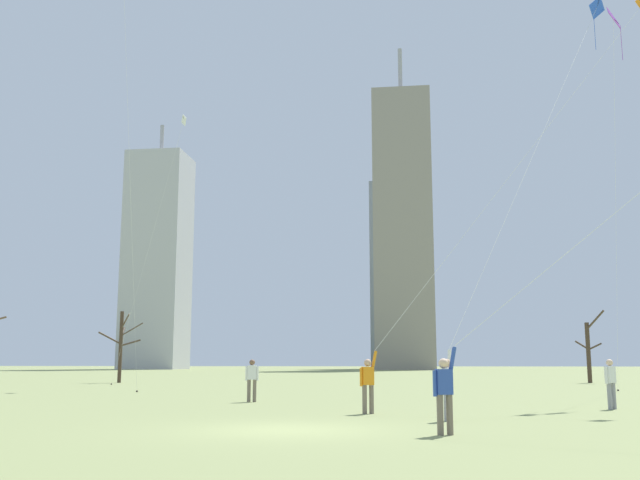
{
  "coord_description": "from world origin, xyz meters",
  "views": [
    {
      "loc": [
        2.92,
        -16.85,
        1.56
      ],
      "look_at": [
        0.0,
        6.0,
        5.42
      ],
      "focal_mm": 40.59,
      "sensor_mm": 36.0,
      "label": 1
    }
  ],
  "objects_px": {
    "distant_kite_high_overhead_red": "(125,28)",
    "bare_tree_leftmost": "(121,344)",
    "distant_kite_drifting_left_purple": "(614,47)",
    "bare_tree_right_of_center": "(589,349)",
    "kite_flyer_midfield_left_blue": "(484,291)",
    "kite_flyer_foreground_right_green": "(538,308)",
    "distant_kite_drifting_right_white": "(173,161)",
    "kite_flyer_midfield_center_orange": "(409,325)",
    "bystander_watching_nearby": "(611,381)",
    "bystander_far_off_by_trees": "(252,378)"
  },
  "relations": [
    {
      "from": "distant_kite_high_overhead_red",
      "to": "bare_tree_leftmost",
      "type": "bearing_deg",
      "value": 111.34
    },
    {
      "from": "distant_kite_drifting_left_purple",
      "to": "bare_tree_right_of_center",
      "type": "bearing_deg",
      "value": 82.01
    },
    {
      "from": "kite_flyer_midfield_left_blue",
      "to": "kite_flyer_foreground_right_green",
      "type": "bearing_deg",
      "value": -84.17
    },
    {
      "from": "distant_kite_drifting_right_white",
      "to": "distant_kite_drifting_left_purple",
      "type": "xyz_separation_m",
      "value": [
        24.83,
        -10.68,
        1.59
      ]
    },
    {
      "from": "kite_flyer_midfield_center_orange",
      "to": "bare_tree_leftmost",
      "type": "height_order",
      "value": "kite_flyer_midfield_center_orange"
    },
    {
      "from": "kite_flyer_foreground_right_green",
      "to": "bystander_watching_nearby",
      "type": "bearing_deg",
      "value": 67.65
    },
    {
      "from": "kite_flyer_midfield_center_orange",
      "to": "kite_flyer_foreground_right_green",
      "type": "bearing_deg",
      "value": -67.63
    },
    {
      "from": "kite_flyer_foreground_right_green",
      "to": "distant_kite_high_overhead_red",
      "type": "height_order",
      "value": "distant_kite_high_overhead_red"
    },
    {
      "from": "kite_flyer_foreground_right_green",
      "to": "kite_flyer_midfield_left_blue",
      "type": "height_order",
      "value": "kite_flyer_midfield_left_blue"
    },
    {
      "from": "bystander_far_off_by_trees",
      "to": "distant_kite_drifting_right_white",
      "type": "bearing_deg",
      "value": 119.51
    },
    {
      "from": "kite_flyer_midfield_center_orange",
      "to": "distant_kite_high_overhead_red",
      "type": "distance_m",
      "value": 20.96
    },
    {
      "from": "bare_tree_right_of_center",
      "to": "distant_kite_drifting_right_white",
      "type": "bearing_deg",
      "value": -158.25
    },
    {
      "from": "kite_flyer_foreground_right_green",
      "to": "distant_kite_drifting_right_white",
      "type": "xyz_separation_m",
      "value": [
        -17.95,
        27.69,
        11.7
      ]
    },
    {
      "from": "distant_kite_drifting_left_purple",
      "to": "bare_tree_leftmost",
      "type": "bearing_deg",
      "value": 149.76
    },
    {
      "from": "bare_tree_right_of_center",
      "to": "kite_flyer_foreground_right_green",
      "type": "bearing_deg",
      "value": -104.36
    },
    {
      "from": "bystander_watching_nearby",
      "to": "kite_flyer_midfield_left_blue",
      "type": "bearing_deg",
      "value": -141.41
    },
    {
      "from": "bare_tree_leftmost",
      "to": "kite_flyer_foreground_right_green",
      "type": "bearing_deg",
      "value": -55.61
    },
    {
      "from": "bystander_watching_nearby",
      "to": "bare_tree_right_of_center",
      "type": "bearing_deg",
      "value": 78.2
    },
    {
      "from": "kite_flyer_midfield_left_blue",
      "to": "distant_kite_drifting_left_purple",
      "type": "xyz_separation_m",
      "value": [
        7.45,
        11.38,
        12.38
      ]
    },
    {
      "from": "distant_kite_drifting_right_white",
      "to": "bare_tree_leftmost",
      "type": "distance_m",
      "value": 14.95
    },
    {
      "from": "kite_flyer_midfield_center_orange",
      "to": "bare_tree_leftmost",
      "type": "bearing_deg",
      "value": 126.9
    },
    {
      "from": "kite_flyer_midfield_left_blue",
      "to": "bare_tree_leftmost",
      "type": "height_order",
      "value": "kite_flyer_midfield_left_blue"
    },
    {
      "from": "bare_tree_leftmost",
      "to": "kite_flyer_midfield_left_blue",
      "type": "bearing_deg",
      "value": -51.48
    },
    {
      "from": "bystander_far_off_by_trees",
      "to": "distant_kite_drifting_left_purple",
      "type": "distance_m",
      "value": 22.47
    },
    {
      "from": "bystander_far_off_by_trees",
      "to": "bare_tree_right_of_center",
      "type": "bearing_deg",
      "value": 55.14
    },
    {
      "from": "bare_tree_leftmost",
      "to": "distant_kite_high_overhead_red",
      "type": "bearing_deg",
      "value": -68.66
    },
    {
      "from": "kite_flyer_midfield_left_blue",
      "to": "distant_kite_drifting_left_purple",
      "type": "bearing_deg",
      "value": 56.77
    },
    {
      "from": "kite_flyer_foreground_right_green",
      "to": "kite_flyer_midfield_left_blue",
      "type": "distance_m",
      "value": 5.73
    },
    {
      "from": "kite_flyer_foreground_right_green",
      "to": "bare_tree_leftmost",
      "type": "distance_m",
      "value": 42.37
    },
    {
      "from": "distant_kite_high_overhead_red",
      "to": "distant_kite_drifting_right_white",
      "type": "bearing_deg",
      "value": 98.72
    },
    {
      "from": "bystander_watching_nearby",
      "to": "distant_kite_drifting_left_purple",
      "type": "bearing_deg",
      "value": 68.34
    },
    {
      "from": "kite_flyer_foreground_right_green",
      "to": "distant_kite_high_overhead_red",
      "type": "relative_size",
      "value": 0.84
    },
    {
      "from": "distant_kite_drifting_left_purple",
      "to": "distant_kite_high_overhead_red",
      "type": "xyz_separation_m",
      "value": [
        -22.81,
        -2.52,
        1.14
      ]
    },
    {
      "from": "bare_tree_right_of_center",
      "to": "bare_tree_leftmost",
      "type": "distance_m",
      "value": 34.09
    },
    {
      "from": "bystander_far_off_by_trees",
      "to": "kite_flyer_foreground_right_green",
      "type": "bearing_deg",
      "value": -52.75
    },
    {
      "from": "kite_flyer_midfield_left_blue",
      "to": "bystander_far_off_by_trees",
      "type": "distance_m",
      "value": 10.69
    },
    {
      "from": "bystander_watching_nearby",
      "to": "distant_kite_high_overhead_red",
      "type": "xyz_separation_m",
      "value": [
        -19.65,
        5.43,
        16.22
      ]
    },
    {
      "from": "bystander_watching_nearby",
      "to": "bystander_far_off_by_trees",
      "type": "height_order",
      "value": "same"
    },
    {
      "from": "kite_flyer_midfield_left_blue",
      "to": "distant_kite_high_overhead_red",
      "type": "xyz_separation_m",
      "value": [
        -15.35,
        8.86,
        13.52
      ]
    },
    {
      "from": "bystander_far_off_by_trees",
      "to": "bare_tree_leftmost",
      "type": "bearing_deg",
      "value": 122.86
    },
    {
      "from": "distant_kite_drifting_left_purple",
      "to": "bare_tree_leftmost",
      "type": "height_order",
      "value": "distant_kite_drifting_left_purple"
    },
    {
      "from": "bare_tree_right_of_center",
      "to": "bystander_watching_nearby",
      "type": "bearing_deg",
      "value": -101.8
    },
    {
      "from": "bystander_watching_nearby",
      "to": "bare_tree_right_of_center",
      "type": "distance_m",
      "value": 30.44
    },
    {
      "from": "bystander_far_off_by_trees",
      "to": "distant_kite_high_overhead_red",
      "type": "distance_m",
      "value": 17.88
    },
    {
      "from": "kite_flyer_foreground_right_green",
      "to": "distant_kite_high_overhead_red",
      "type": "distance_m",
      "value": 25.92
    },
    {
      "from": "bystander_far_off_by_trees",
      "to": "bare_tree_leftmost",
      "type": "distance_m",
      "value": 27.72
    },
    {
      "from": "kite_flyer_midfield_center_orange",
      "to": "bystander_far_off_by_trees",
      "type": "bearing_deg",
      "value": 141.3
    },
    {
      "from": "kite_flyer_midfield_left_blue",
      "to": "distant_kite_drifting_left_purple",
      "type": "distance_m",
      "value": 18.39
    },
    {
      "from": "distant_kite_high_overhead_red",
      "to": "bare_tree_leftmost",
      "type": "relative_size",
      "value": 3.98
    },
    {
      "from": "kite_flyer_foreground_right_green",
      "to": "distant_kite_drifting_right_white",
      "type": "relative_size",
      "value": 1.0
    }
  ]
}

